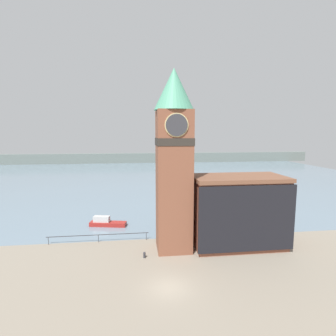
{
  "coord_description": "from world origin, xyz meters",
  "views": [
    {
      "loc": [
        -2.97,
        -23.71,
        15.01
      ],
      "look_at": [
        0.7,
        6.6,
        11.0
      ],
      "focal_mm": 28.0,
      "sensor_mm": 36.0,
      "label": 1
    }
  ],
  "objects_px": {
    "clock_tower": "(174,157)",
    "mooring_bollard_near": "(144,255)",
    "boat_near": "(106,222)",
    "pier_building": "(238,211)"
  },
  "relations": [
    {
      "from": "clock_tower",
      "to": "mooring_bollard_near",
      "type": "bearing_deg",
      "value": -150.95
    },
    {
      "from": "mooring_bollard_near",
      "to": "boat_near",
      "type": "bearing_deg",
      "value": 116.25
    },
    {
      "from": "clock_tower",
      "to": "pier_building",
      "type": "height_order",
      "value": "clock_tower"
    },
    {
      "from": "mooring_bollard_near",
      "to": "clock_tower",
      "type": "bearing_deg",
      "value": 29.05
    },
    {
      "from": "pier_building",
      "to": "boat_near",
      "type": "bearing_deg",
      "value": 152.15
    },
    {
      "from": "boat_near",
      "to": "mooring_bollard_near",
      "type": "bearing_deg",
      "value": -52.68
    },
    {
      "from": "pier_building",
      "to": "mooring_bollard_near",
      "type": "height_order",
      "value": "pier_building"
    },
    {
      "from": "pier_building",
      "to": "boat_near",
      "type": "relative_size",
      "value": 2.02
    },
    {
      "from": "pier_building",
      "to": "boat_near",
      "type": "height_order",
      "value": "pier_building"
    },
    {
      "from": "clock_tower",
      "to": "pier_building",
      "type": "distance_m",
      "value": 11.4
    }
  ]
}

